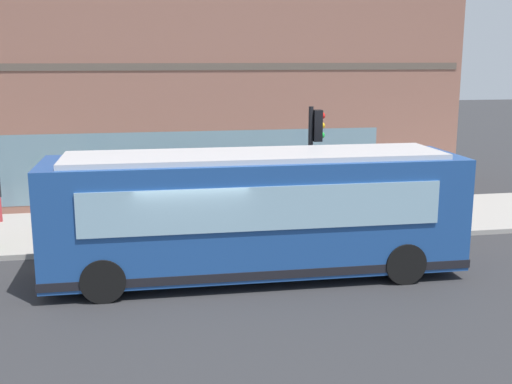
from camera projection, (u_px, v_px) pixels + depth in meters
name	position (u px, v px, depth m)	size (l,w,h in m)	color
ground	(191.00, 283.00, 15.19)	(120.00, 120.00, 0.00)	#2D2D30
sidewalk_curb	(177.00, 227.00, 19.98)	(4.80, 40.00, 0.15)	#9E9991
building_corner	(165.00, 78.00, 24.59)	(6.77, 21.19, 9.06)	#8C5B4C
city_bus_nearside	(255.00, 214.00, 15.43)	(2.71, 10.07, 3.07)	#1E478C
traffic_light_near_corner	(315.00, 146.00, 18.32)	(0.32, 0.49, 3.77)	black
fire_hydrant	(210.00, 212.00, 19.98)	(0.35, 0.35, 0.74)	red
pedestrian_near_building_entrance	(55.00, 200.00, 18.82)	(0.32, 0.32, 1.73)	gold
pedestrian_walking_along_curb	(190.00, 183.00, 21.51)	(0.32, 0.32, 1.71)	#99994C
newspaper_vending_box	(147.00, 210.00, 19.89)	(0.44, 0.42, 0.90)	#197233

